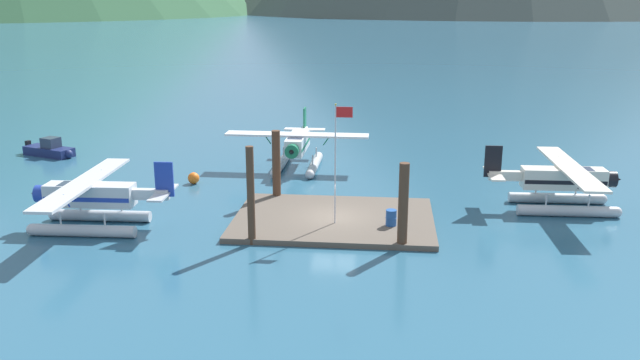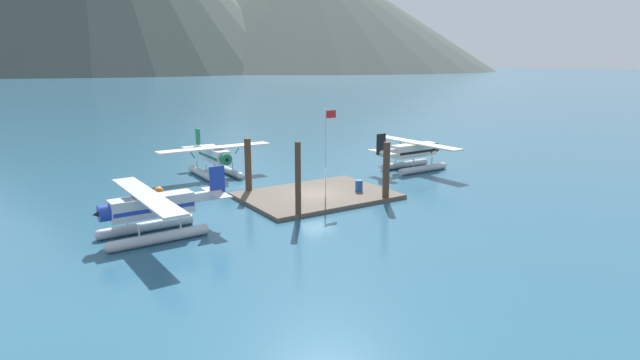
# 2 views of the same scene
# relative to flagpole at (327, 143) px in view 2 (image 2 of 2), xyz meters

# --- Properties ---
(ground_plane) EXTENTS (1200.00, 1200.00, 0.00)m
(ground_plane) POSITION_rel_flagpole_xyz_m (-0.25, 1.03, -4.37)
(ground_plane) COLOR #285670
(dock_platform) EXTENTS (11.17, 8.10, 0.30)m
(dock_platform) POSITION_rel_flagpole_xyz_m (-0.25, 1.03, -4.22)
(dock_platform) COLOR brown
(dock_platform) RESTS_ON ground
(piling_near_left) EXTENTS (0.39, 0.39, 5.16)m
(piling_near_left) POSITION_rel_flagpole_xyz_m (-4.17, -2.83, -1.79)
(piling_near_left) COLOR #4C3323
(piling_near_left) RESTS_ON ground
(piling_near_right) EXTENTS (0.51, 0.51, 4.46)m
(piling_near_right) POSITION_rel_flagpole_xyz_m (3.50, -2.68, -2.14)
(piling_near_right) COLOR #4C3323
(piling_near_right) RESTS_ON ground
(piling_far_left) EXTENTS (0.52, 0.52, 4.40)m
(piling_far_left) POSITION_rel_flagpole_xyz_m (-4.15, 4.88, -2.17)
(piling_far_left) COLOR #4C3323
(piling_far_left) RESTS_ON ground
(flagpole) EXTENTS (0.95, 0.10, 6.60)m
(flagpole) POSITION_rel_flagpole_xyz_m (0.00, 0.00, 0.00)
(flagpole) COLOR silver
(flagpole) RESTS_ON dock_platform
(fuel_drum) EXTENTS (0.62, 0.62, 0.88)m
(fuel_drum) POSITION_rel_flagpole_xyz_m (2.95, -0.11, -3.63)
(fuel_drum) COLOR #1E4C99
(fuel_drum) RESTS_ON dock_platform
(mooring_buoy) EXTENTS (0.78, 0.78, 0.78)m
(mooring_buoy) POSITION_rel_flagpole_xyz_m (-10.37, 7.89, -3.98)
(mooring_buoy) COLOR orange
(mooring_buoy) RESTS_ON ground
(mountain_ridge_east_peak) EXTENTS (391.85, 391.85, 124.54)m
(mountain_ridge_east_peak) POSITION_rel_flagpole_xyz_m (266.85, 449.11, 57.90)
(mountain_ridge_east_peak) COLOR #424C47
(mountain_ridge_east_peak) RESTS_ON ground
(seaplane_cream_stbd_fwd) EXTENTS (7.98, 10.43, 3.84)m
(seaplane_cream_stbd_fwd) POSITION_rel_flagpole_xyz_m (13.08, 4.60, -2.79)
(seaplane_cream_stbd_fwd) COLOR #B7BABF
(seaplane_cream_stbd_fwd) RESTS_ON ground
(seaplane_white_bow_left) EXTENTS (10.41, 7.98, 3.84)m
(seaplane_white_bow_left) POSITION_rel_flagpole_xyz_m (-3.88, 12.61, -2.79)
(seaplane_white_bow_left) COLOR #B7BABF
(seaplane_white_bow_left) RESTS_ON ground
(seaplane_silver_port_aft) EXTENTS (7.98, 10.44, 3.84)m
(seaplane_silver_port_aft) POSITION_rel_flagpole_xyz_m (-13.36, -1.42, -2.79)
(seaplane_silver_port_aft) COLOR #B7BABF
(seaplane_silver_port_aft) RESTS_ON ground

